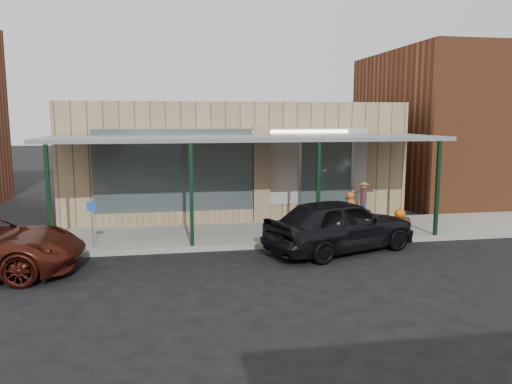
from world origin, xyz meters
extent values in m
plane|color=black|center=(0.00, 0.00, 0.00)|extent=(120.00, 120.00, 0.00)
cube|color=gray|center=(0.00, 3.60, 0.07)|extent=(40.00, 3.20, 0.15)
cube|color=tan|center=(0.00, 8.20, 2.10)|extent=(12.00, 6.00, 4.20)
cube|color=#445052|center=(-2.20, 5.05, 1.90)|extent=(5.20, 0.06, 2.80)
cube|color=#445052|center=(3.00, 5.18, 1.50)|extent=(1.80, 0.06, 2.80)
cube|color=tan|center=(0.70, 5.10, 1.70)|extent=(0.55, 0.30, 3.40)
cube|color=tan|center=(-2.20, 5.10, 0.35)|extent=(5.20, 0.30, 0.50)
cube|color=#A9A195|center=(0.00, 5.17, 2.00)|extent=(9.00, 0.02, 2.60)
cube|color=white|center=(0.00, 5.14, 3.20)|extent=(7.50, 0.03, 0.10)
cube|color=slate|center=(0.00, 3.60, 3.05)|extent=(12.00, 3.00, 0.12)
cube|color=black|center=(-5.50, 2.15, 1.55)|extent=(0.10, 0.10, 2.95)
cube|color=black|center=(-1.80, 2.15, 1.55)|extent=(0.10, 0.10, 2.95)
cube|color=black|center=(1.80, 2.15, 1.55)|extent=(0.10, 0.10, 2.95)
cube|color=black|center=(5.50, 2.15, 1.55)|extent=(0.10, 0.10, 2.95)
cube|color=brown|center=(13.00, 9.20, 3.25)|extent=(12.00, 8.00, 6.50)
cylinder|color=#503B20|center=(4.18, 4.62, 0.33)|extent=(0.66, 0.66, 0.35)
cylinder|color=navy|center=(4.18, 4.62, 0.64)|extent=(0.24, 0.24, 0.27)
cylinder|color=maroon|center=(4.18, 4.62, 1.01)|extent=(0.26, 0.26, 0.49)
sphere|color=#DAA454|center=(4.18, 4.62, 1.35)|extent=(0.20, 0.20, 0.20)
cone|color=#DAA454|center=(4.18, 4.62, 1.47)|extent=(0.32, 0.32, 0.12)
cylinder|color=#503B20|center=(4.67, 2.84, 0.36)|extent=(0.65, 0.65, 0.42)
ellipsoid|color=orange|center=(4.67, 2.84, 0.71)|extent=(0.34, 0.34, 0.28)
cylinder|color=#4C471E|center=(4.67, 2.84, 0.87)|extent=(0.04, 0.04, 0.06)
cylinder|color=gray|center=(-4.48, 2.40, 0.65)|extent=(0.04, 0.04, 1.01)
cube|color=blue|center=(-4.48, 2.40, 1.29)|extent=(0.26, 0.09, 0.26)
imported|color=black|center=(2.23, 1.42, 0.75)|extent=(4.73, 3.19, 1.50)
ellipsoid|color=#D75225|center=(2.86, 2.35, 1.11)|extent=(0.31, 0.26, 0.39)
sphere|color=#D75225|center=(2.86, 2.39, 1.38)|extent=(0.22, 0.22, 0.22)
cylinder|color=#176A2E|center=(2.86, 2.35, 1.26)|extent=(0.15, 0.15, 0.02)
camera|label=1|loc=(-2.41, -11.41, 3.66)|focal=35.00mm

